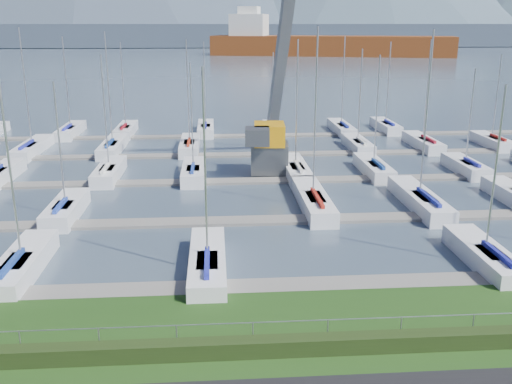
{
  "coord_description": "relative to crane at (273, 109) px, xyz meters",
  "views": [
    {
      "loc": [
        -2.33,
        -20.01,
        12.54
      ],
      "look_at": [
        0.0,
        12.0,
        3.0
      ],
      "focal_mm": 40.0,
      "sensor_mm": 36.0,
      "label": 1
    }
  ],
  "objects": [
    {
      "name": "water",
      "position": [
        -2.82,
        230.23,
        -5.73
      ],
      "size": [
        800.0,
        540.0,
        0.2
      ],
      "primitive_type": "cube",
      "color": "#425061"
    },
    {
      "name": "docks",
      "position": [
        -2.82,
        -3.77,
        -5.55
      ],
      "size": [
        90.0,
        41.6,
        0.25
      ],
      "color": "slate",
      "rests_on": "water"
    },
    {
      "name": "sailboat_fleet",
      "position": [
        -4.95,
        -0.52,
        0.0
      ],
      "size": [
        75.53,
        49.19,
        12.88
      ],
      "color": "silver",
      "rests_on": "water"
    },
    {
      "name": "cargo_ship_mid",
      "position": [
        38.0,
        186.4,
        -1.76
      ],
      "size": [
        97.65,
        43.08,
        21.5
      ],
      "rotation": [
        0.0,
        0.0,
        -0.27
      ],
      "color": "brown",
      "rests_on": "water"
    },
    {
      "name": "fence",
      "position": [
        -2.82,
        -29.77,
        -4.13
      ],
      "size": [
        80.0,
        0.04,
        0.04
      ],
      "primitive_type": "cylinder",
      "rotation": [
        0.0,
        1.57,
        0.0
      ],
      "color": "gray",
      "rests_on": "grass"
    },
    {
      "name": "hedge",
      "position": [
        -2.82,
        -30.17,
        -4.98
      ],
      "size": [
        80.0,
        0.7,
        0.7
      ],
      "primitive_type": "cube",
      "color": "#213212",
      "rests_on": "grass"
    },
    {
      "name": "crane",
      "position": [
        0.0,
        0.0,
        0.0
      ],
      "size": [
        5.17,
        13.29,
        22.35
      ],
      "rotation": [
        0.0,
        0.0,
        -0.07
      ],
      "color": "#4E5255",
      "rests_on": "water"
    },
    {
      "name": "foothill",
      "position": [
        -2.82,
        300.23,
        0.67
      ],
      "size": [
        900.0,
        80.0,
        12.0
      ],
      "primitive_type": "cube",
      "color": "#3A4555",
      "rests_on": "water"
    }
  ]
}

